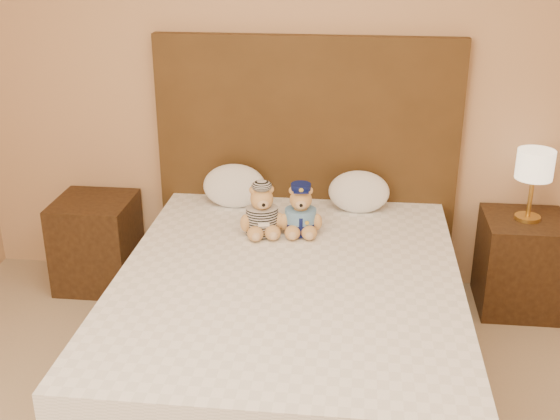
# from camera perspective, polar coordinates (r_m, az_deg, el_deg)

# --- Properties ---
(room_walls) EXTENTS (4.04, 4.52, 2.72)m
(room_walls) POSITION_cam_1_polar(r_m,az_deg,el_deg) (2.20, -1.19, 15.29)
(room_walls) COLOR tan
(room_walls) RESTS_ON ground
(bed) EXTENTS (1.60, 2.00, 0.55)m
(bed) POSITION_cam_1_polar(r_m,az_deg,el_deg) (3.43, 0.67, -9.29)
(bed) COLOR white
(bed) RESTS_ON ground
(headboard) EXTENTS (1.75, 0.08, 1.50)m
(headboard) POSITION_cam_1_polar(r_m,az_deg,el_deg) (4.14, 2.13, 3.71)
(headboard) COLOR #4B3116
(headboard) RESTS_ON ground
(nightstand_left) EXTENTS (0.45, 0.45, 0.55)m
(nightstand_left) POSITION_cam_1_polar(r_m,az_deg,el_deg) (4.40, -14.65, -2.56)
(nightstand_left) COLOR #3D2713
(nightstand_left) RESTS_ON ground
(nightstand_right) EXTENTS (0.45, 0.45, 0.55)m
(nightstand_right) POSITION_cam_1_polar(r_m,az_deg,el_deg) (4.23, 18.97, -4.13)
(nightstand_right) COLOR #3D2713
(nightstand_right) RESTS_ON ground
(lamp) EXTENTS (0.20, 0.20, 0.40)m
(lamp) POSITION_cam_1_polar(r_m,az_deg,el_deg) (4.02, 19.99, 3.21)
(lamp) COLOR gold
(lamp) RESTS_ON nightstand_right
(teddy_police) EXTENTS (0.26, 0.25, 0.28)m
(teddy_police) POSITION_cam_1_polar(r_m,az_deg,el_deg) (3.66, 1.69, 0.07)
(teddy_police) COLOR tan
(teddy_police) RESTS_ON bed
(teddy_prisoner) EXTENTS (0.30, 0.29, 0.28)m
(teddy_prisoner) POSITION_cam_1_polar(r_m,az_deg,el_deg) (3.65, -1.48, 0.03)
(teddy_prisoner) COLOR tan
(teddy_prisoner) RESTS_ON bed
(pillow_left) EXTENTS (0.36, 0.24, 0.26)m
(pillow_left) POSITION_cam_1_polar(r_m,az_deg,el_deg) (4.05, -3.75, 2.13)
(pillow_left) COLOR white
(pillow_left) RESTS_ON bed
(pillow_right) EXTENTS (0.34, 0.22, 0.24)m
(pillow_right) POSITION_cam_1_polar(r_m,az_deg,el_deg) (3.99, 6.44, 1.63)
(pillow_right) COLOR white
(pillow_right) RESTS_ON bed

